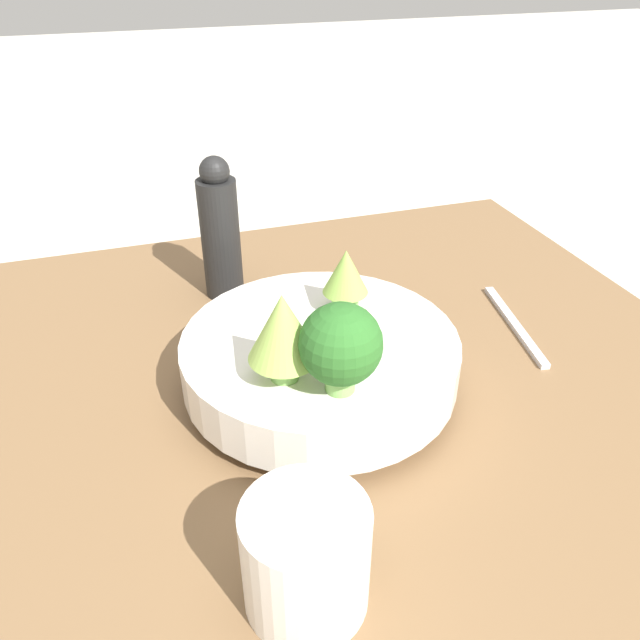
{
  "coord_description": "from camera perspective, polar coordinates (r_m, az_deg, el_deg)",
  "views": [
    {
      "loc": [
        -0.43,
        0.16,
        0.44
      ],
      "look_at": [
        0.04,
        0.01,
        0.13
      ],
      "focal_mm": 35.0,
      "sensor_mm": 36.0,
      "label": 1
    }
  ],
  "objects": [
    {
      "name": "ground_plane",
      "position": [
        0.63,
        1.52,
        -11.62
      ],
      "size": [
        6.0,
        6.0,
        0.0
      ],
      "primitive_type": "plane",
      "color": "beige"
    },
    {
      "name": "cup",
      "position": [
        0.44,
        -1.31,
        -20.85
      ],
      "size": [
        0.09,
        0.09,
        0.08
      ],
      "color": "silver",
      "rests_on": "table"
    },
    {
      "name": "romanesco_piece_far",
      "position": [
        0.51,
        -3.41,
        -0.85
      ],
      "size": [
        0.06,
        0.06,
        0.08
      ],
      "color": "#7AB256",
      "rests_on": "bowl"
    },
    {
      "name": "table",
      "position": [
        0.62,
        1.55,
        -10.0
      ],
      "size": [
        0.86,
        0.85,
        0.05
      ],
      "color": "brown",
      "rests_on": "ground_plane"
    },
    {
      "name": "romanesco_piece_near",
      "position": [
        0.61,
        2.36,
        4.06
      ],
      "size": [
        0.05,
        0.05,
        0.07
      ],
      "color": "#6BA34C",
      "rests_on": "bowl"
    },
    {
      "name": "broccoli_floret_left",
      "position": [
        0.5,
        1.91,
        -2.36
      ],
      "size": [
        0.07,
        0.07,
        0.08
      ],
      "color": "#7AB256",
      "rests_on": "bowl"
    },
    {
      "name": "fork",
      "position": [
        0.75,
        17.36,
        -0.39
      ],
      "size": [
        0.16,
        0.04,
        0.01
      ],
      "color": "silver",
      "rests_on": "table"
    },
    {
      "name": "pepper_mill",
      "position": [
        0.76,
        -9.13,
        7.96
      ],
      "size": [
        0.05,
        0.05,
        0.17
      ],
      "color": "black",
      "rests_on": "table"
    },
    {
      "name": "bowl",
      "position": [
        0.61,
        0.0,
        -3.61
      ],
      "size": [
        0.27,
        0.27,
        0.06
      ],
      "color": "silver",
      "rests_on": "table"
    }
  ]
}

